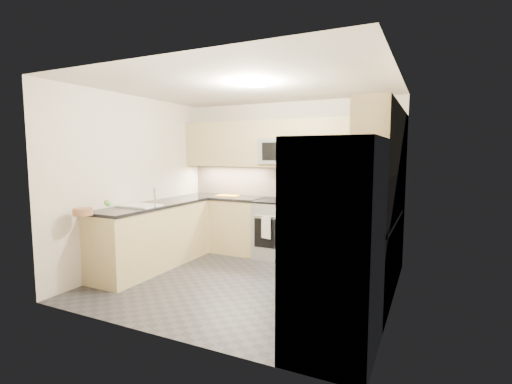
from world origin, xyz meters
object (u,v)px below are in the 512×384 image
utensil_bowl (365,200)px  fruit_basket (83,212)px  refrigerator (335,247)px  microwave (285,151)px  cutting_board (227,196)px  gas_range (281,230)px

utensil_bowl → fruit_basket: 3.72m
refrigerator → utensil_bowl: refrigerator is taller
microwave → cutting_board: microwave is taller
microwave → cutting_board: 1.28m
utensil_bowl → fruit_basket: utensil_bowl is taller
microwave → refrigerator: bearing=-60.4°
gas_range → utensil_bowl: 1.41m
utensil_bowl → fruit_basket: bearing=-140.4°
microwave → cutting_board: bearing=-177.6°
fruit_basket → microwave: bearing=57.9°
refrigerator → cutting_board: size_ratio=4.93×
cutting_board → refrigerator: bearing=-45.3°
gas_range → cutting_board: (-1.03, 0.08, 0.49)m
refrigerator → fruit_basket: 3.03m
cutting_board → microwave: bearing=2.4°
microwave → cutting_board: size_ratio=2.08×
gas_range → microwave: bearing=90.0°
utensil_bowl → fruit_basket: (-2.87, -2.37, -0.03)m
utensil_bowl → refrigerator: bearing=-86.2°
utensil_bowl → cutting_board: bearing=177.4°
gas_range → refrigerator: size_ratio=0.51×
refrigerator → utensil_bowl: bearing=93.8°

